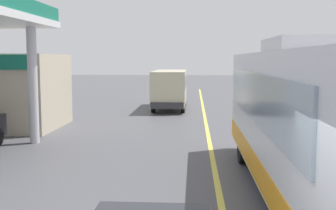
{
  "coord_description": "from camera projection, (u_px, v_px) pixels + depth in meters",
  "views": [
    {
      "loc": [
        -0.62,
        -4.34,
        3.17
      ],
      "look_at": [
        -1.5,
        10.0,
        1.6
      ],
      "focal_mm": 44.88,
      "sensor_mm": 36.0,
      "label": 1
    }
  ],
  "objects": [
    {
      "name": "lane_divider_stripe",
      "position": [
        207.0,
        128.0,
        19.5
      ],
      "size": [
        0.16,
        50.0,
        0.01
      ],
      "primitive_type": "cube",
      "color": "#D8CC4C",
      "rests_on": "ground"
    },
    {
      "name": "ground",
      "position": [
        204.0,
        114.0,
        24.46
      ],
      "size": [
        120.0,
        120.0,
        0.0
      ],
      "primitive_type": "plane",
      "color": "#4C4C51"
    },
    {
      "name": "minibus_opposing_lane",
      "position": [
        170.0,
        86.0,
        26.81
      ],
      "size": [
        2.04,
        6.13,
        2.44
      ],
      "color": "#BFB799",
      "rests_on": "ground"
    },
    {
      "name": "coach_bus_main",
      "position": [
        312.0,
        125.0,
        9.35
      ],
      "size": [
        2.6,
        11.04,
        3.69
      ],
      "color": "silver",
      "rests_on": "ground"
    }
  ]
}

